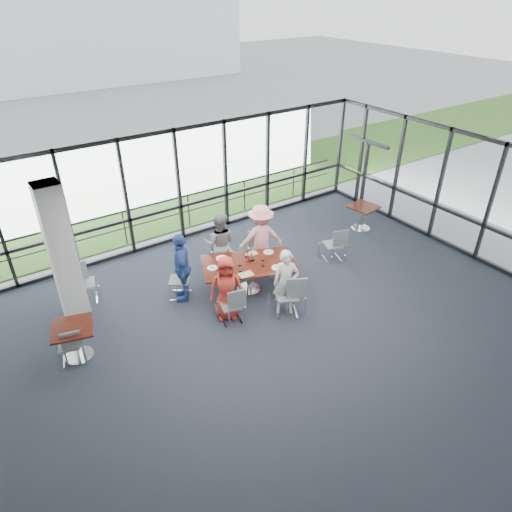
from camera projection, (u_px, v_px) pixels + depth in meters
floor at (288, 330)px, 9.83m from camera, size 12.00×10.00×0.02m
ceiling at (294, 193)px, 8.16m from camera, size 12.00×10.00×0.04m
curtain_wall_back at (179, 186)px, 12.52m from camera, size 12.00×0.10×3.20m
curtain_wall_right at (472, 198)px, 11.87m from camera, size 0.10×10.00×3.20m
exit_door at (365, 174)px, 14.81m from camera, size 0.12×1.60×2.10m
structural_column at (63, 256)px, 9.38m from camera, size 0.50×0.50×3.20m
apron at (123, 184)px, 16.90m from camera, size 80.00×70.00×0.02m
grass_strip at (144, 201)px, 15.47m from camera, size 80.00×5.00×0.01m
hangar_main at (62, 35)px, 32.79m from camera, size 24.00×10.00×6.00m
guard_rail at (173, 214)px, 13.52m from camera, size 12.00×0.06×0.06m
main_table at (249, 267)px, 10.78m from camera, size 2.46×1.93×0.75m
side_table_left at (73, 332)px, 8.83m from camera, size 0.94×0.94×0.75m
side_table_right at (363, 210)px, 13.49m from camera, size 0.87×0.87×0.75m
diner_near_left at (226, 288)px, 9.85m from camera, size 0.88×0.78×1.52m
diner_near_right at (286, 283)px, 9.98m from camera, size 0.71×0.66×1.56m
diner_far_left at (220, 244)px, 11.37m from camera, size 0.94×0.88×1.65m
diner_far_right at (261, 238)px, 11.49m from camera, size 1.29×0.96×1.78m
diner_end at (182, 267)px, 10.39m from camera, size 0.92×1.14×1.71m
chair_main_nl at (231, 305)px, 9.86m from camera, size 0.52×0.52×0.88m
chair_main_nr at (287, 296)px, 10.07m from camera, size 0.65×0.65×0.98m
chair_main_fl at (224, 253)px, 11.67m from camera, size 0.54×0.54×0.95m
chair_main_fr at (261, 249)px, 11.86m from camera, size 0.52×0.52×0.92m
chair_main_end at (179, 280)px, 10.64m from camera, size 0.63×0.63×0.92m
chair_spare_la at (69, 345)px, 8.84m from camera, size 0.47×0.47×0.80m
chair_spare_lb at (84, 284)px, 10.50m from camera, size 0.57×0.57×0.94m
chair_spare_r at (333, 244)px, 12.09m from camera, size 0.56×0.56×0.90m
plate_nl at (224, 276)px, 10.26m from camera, size 0.26×0.26×0.01m
plate_nr at (277, 268)px, 10.55m from camera, size 0.25×0.25×0.01m
plate_fl at (222, 258)px, 10.90m from camera, size 0.28×0.28×0.01m
plate_fr at (268, 252)px, 11.15m from camera, size 0.25×0.25×0.01m
plate_end at (212, 268)px, 10.54m from camera, size 0.24×0.24×0.01m
tumbler_a at (240, 269)px, 10.39m from camera, size 0.08×0.08×0.15m
tumbler_b at (263, 263)px, 10.58m from camera, size 0.07×0.07×0.15m
tumbler_c at (247, 255)px, 10.93m from camera, size 0.07×0.07×0.14m
tumbler_d at (219, 268)px, 10.41m from camera, size 0.08×0.08×0.15m
menu_a at (246, 274)px, 10.32m from camera, size 0.35×0.26×0.00m
menu_b at (288, 267)px, 10.59m from camera, size 0.33×0.27×0.00m
menu_c at (252, 253)px, 11.10m from camera, size 0.29×0.20×0.00m
condiment_caddy at (252, 260)px, 10.81m from camera, size 0.10×0.07×0.04m
ketchup_bottle at (248, 259)px, 10.73m from camera, size 0.06×0.06×0.18m
green_bottle at (251, 257)px, 10.77m from camera, size 0.05×0.05×0.20m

